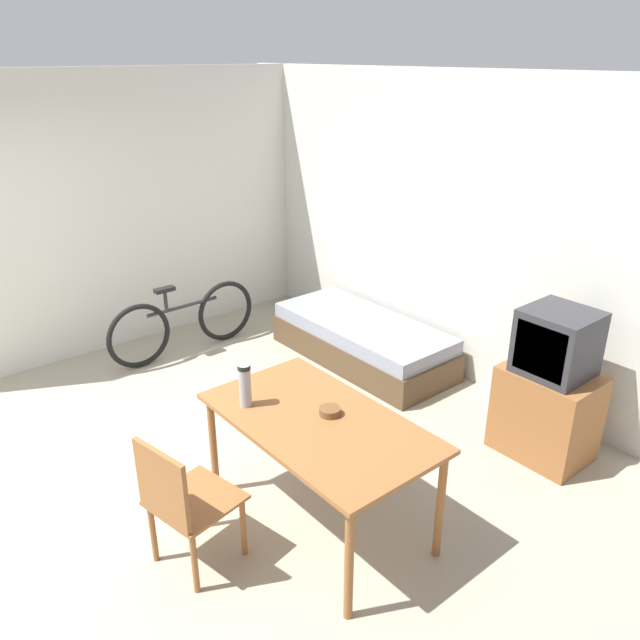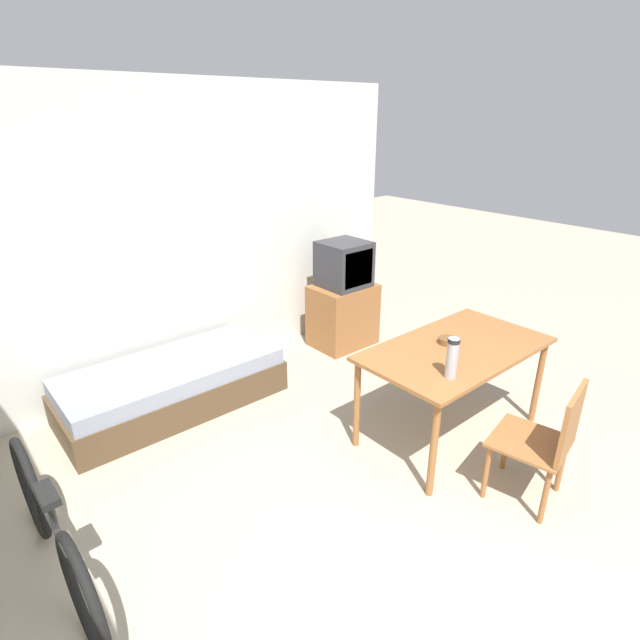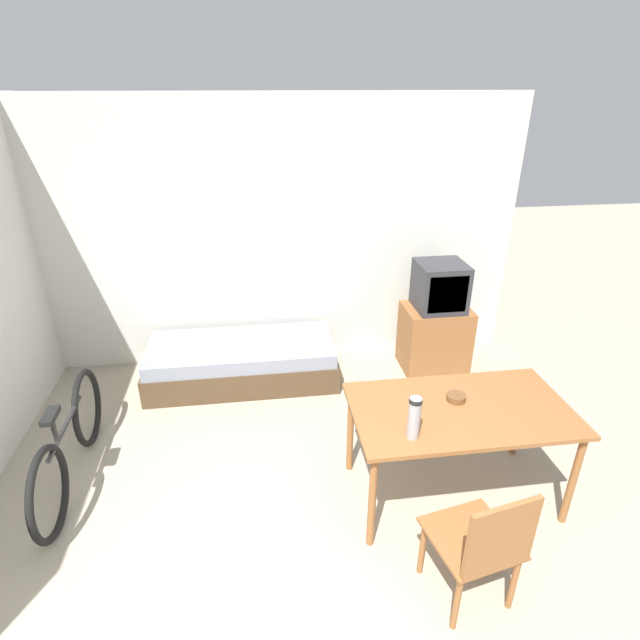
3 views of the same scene
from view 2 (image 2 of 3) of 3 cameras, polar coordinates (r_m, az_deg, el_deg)
The scene contains 8 objects.
wall_back at distance 4.71m, azimuth -17.56°, elevation 8.61°, with size 5.33×0.06×2.70m.
daybed at distance 4.58m, azimuth -16.45°, elevation -7.17°, with size 1.88×0.81×0.42m.
tv at distance 5.43m, azimuth 2.67°, elevation 2.36°, with size 0.66×0.50×1.17m.
dining_table at distance 3.96m, azimuth 15.22°, elevation -4.02°, with size 1.49×0.84×0.77m.
wooden_chair at distance 3.57m, azimuth 24.53°, elevation -12.22°, with size 0.53×0.53×0.88m.
bicycle at distance 3.23m, azimuth -28.20°, elevation -20.76°, with size 0.08×1.62×0.74m.
thermos_flask at distance 3.42m, azimuth 14.88°, elevation -4.04°, with size 0.08×0.08×0.29m.
mate_bowl at distance 3.96m, azimuth 14.29°, elevation -2.29°, with size 0.13×0.13×0.05m.
Camera 2 is at (-1.76, -0.65, 2.42)m, focal length 28.00 mm.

